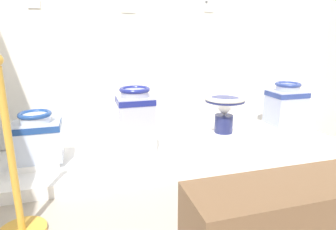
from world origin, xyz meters
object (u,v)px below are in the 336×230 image
object	(u,v)px
plinth_block_tall_cobalt	(136,141)
stanchion_post_near_left	(16,189)
antique_toilet_leftmost	(37,136)
museum_bench	(287,218)
plinth_block_pale_glazed	(283,129)
antique_toilet_squat_floral	(224,109)
antique_toilet_pale_glazed	(286,103)
plinth_block_leftmost	(41,162)
info_placard_third	(209,6)
plinth_block_squat_floral	(223,142)
antique_toilet_tall_cobalt	(135,108)
info_placard_second	(128,4)

from	to	relation	value
plinth_block_tall_cobalt	stanchion_post_near_left	size ratio (longest dim) A/B	0.31
antique_toilet_leftmost	museum_bench	world-z (taller)	antique_toilet_leftmost
plinth_block_pale_glazed	museum_bench	bearing A→B (deg)	-126.64
plinth_block_tall_cobalt	antique_toilet_squat_floral	xyz separation A→B (m)	(0.81, -0.13, 0.27)
antique_toilet_squat_floral	antique_toilet_pale_glazed	size ratio (longest dim) A/B	0.89
plinth_block_leftmost	info_placard_third	bearing A→B (deg)	14.17
plinth_block_squat_floral	antique_toilet_squat_floral	size ratio (longest dim) A/B	0.83
antique_toilet_tall_cobalt	stanchion_post_near_left	xyz separation A→B (m)	(-0.83, -0.83, -0.21)
plinth_block_pale_glazed	antique_toilet_squat_floral	bearing A→B (deg)	-169.33
plinth_block_leftmost	info_placard_second	bearing A→B (deg)	26.48
info_placard_third	museum_bench	world-z (taller)	info_placard_third
plinth_block_leftmost	antique_toilet_leftmost	size ratio (longest dim) A/B	0.77
antique_toilet_pale_glazed	museum_bench	xyz separation A→B (m)	(-1.04, -1.40, -0.25)
antique_toilet_squat_floral	stanchion_post_near_left	world-z (taller)	stanchion_post_near_left
plinth_block_leftmost	info_placard_second	world-z (taller)	info_placard_second
plinth_block_tall_cobalt	antique_toilet_tall_cobalt	distance (m)	0.30
plinth_block_squat_floral	info_placard_third	xyz separation A→B (m)	(0.03, 0.49, 1.26)
antique_toilet_leftmost	info_placard_third	distance (m)	2.01
plinth_block_tall_cobalt	antique_toilet_pale_glazed	distance (m)	1.61
plinth_block_leftmost	plinth_block_tall_cobalt	distance (m)	0.82
plinth_block_squat_floral	antique_toilet_tall_cobalt	bearing A→B (deg)	170.71
antique_toilet_pale_glazed	antique_toilet_squat_floral	bearing A→B (deg)	-169.33
plinth_block_pale_glazed	antique_toilet_tall_cobalt	bearing A→B (deg)	-179.42
plinth_block_squat_floral	antique_toilet_squat_floral	bearing A→B (deg)	0.00
plinth_block_squat_floral	museum_bench	size ratio (longest dim) A/B	0.30
antique_toilet_tall_cobalt	antique_toilet_squat_floral	xyz separation A→B (m)	(0.81, -0.13, -0.03)
antique_toilet_leftmost	stanchion_post_near_left	xyz separation A→B (m)	(-0.02, -0.77, -0.05)
plinth_block_leftmost	museum_bench	size ratio (longest dim) A/B	0.28
antique_toilet_leftmost	antique_toilet_tall_cobalt	size ratio (longest dim) A/B	1.04
antique_toilet_tall_cobalt	plinth_block_tall_cobalt	bearing A→B (deg)	0.00
antique_toilet_squat_floral	info_placard_second	bearing A→B (deg)	148.22
plinth_block_squat_floral	antique_toilet_squat_floral	distance (m)	0.32
antique_toilet_pale_glazed	antique_toilet_leftmost	bearing A→B (deg)	-178.17
antique_toilet_pale_glazed	plinth_block_squat_floral	bearing A→B (deg)	-169.33
antique_toilet_tall_cobalt	antique_toilet_pale_glazed	bearing A→B (deg)	0.58
plinth_block_squat_floral	info_placard_second	bearing A→B (deg)	148.22
antique_toilet_tall_cobalt	info_placard_third	bearing A→B (deg)	23.06
plinth_block_pale_glazed	info_placard_second	distance (m)	2.04
info_placard_third	antique_toilet_leftmost	bearing A→B (deg)	-165.83
antique_toilet_squat_floral	museum_bench	world-z (taller)	antique_toilet_squat_floral
plinth_block_tall_cobalt	stanchion_post_near_left	world-z (taller)	stanchion_post_near_left
antique_toilet_leftmost	plinth_block_tall_cobalt	world-z (taller)	antique_toilet_leftmost
plinth_block_leftmost	antique_toilet_tall_cobalt	distance (m)	0.90
plinth_block_tall_cobalt	antique_toilet_squat_floral	bearing A→B (deg)	-9.29
plinth_block_pale_glazed	stanchion_post_near_left	size ratio (longest dim) A/B	0.38
antique_toilet_leftmost	plinth_block_pale_glazed	world-z (taller)	antique_toilet_leftmost
antique_toilet_tall_cobalt	plinth_block_pale_glazed	distance (m)	1.63
info_placard_second	museum_bench	distance (m)	2.18
stanchion_post_near_left	plinth_block_pale_glazed	bearing A→B (deg)	19.23
antique_toilet_squat_floral	antique_toilet_pale_glazed	distance (m)	0.80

